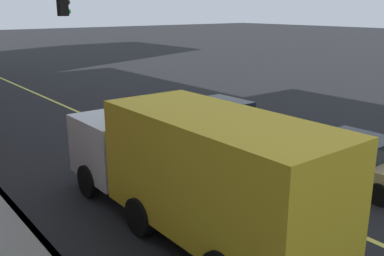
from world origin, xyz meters
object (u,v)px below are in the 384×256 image
car_black (225,118)px  traffic_light_mast (0,40)px  truck_yellow (192,166)px  car_tan (354,158)px

car_black → traffic_light_mast: bearing=77.1°
car_black → traffic_light_mast: (1.79, 7.80, 3.33)m
truck_yellow → car_black: bearing=-47.8°
car_tan → car_black: bearing=-2.2°
car_tan → truck_yellow: bearing=83.1°
car_tan → truck_yellow: truck_yellow is taller
car_black → car_tan: (-5.96, 0.23, -0.03)m
car_tan → traffic_light_mast: traffic_light_mast is taller
car_black → traffic_light_mast: size_ratio=0.80×
car_tan → traffic_light_mast: (7.75, 7.57, 3.36)m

